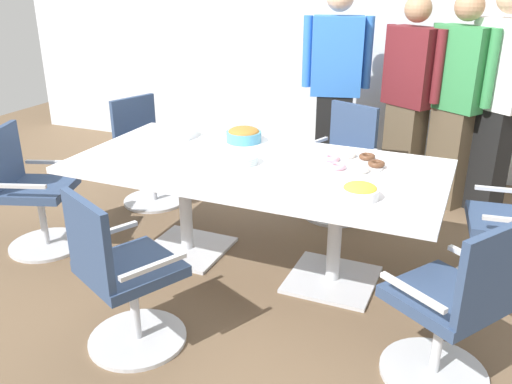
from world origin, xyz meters
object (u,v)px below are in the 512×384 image
Objects in this scene: snack_bowl_chips_yellow at (360,191)px; napkin_pile at (184,133)px; person_standing_1 at (409,96)px; office_chair_4 at (123,281)px; plate_stack at (241,159)px; person_standing_2 at (456,100)px; office_chair_1 at (340,168)px; conference_table at (256,181)px; office_chair_3 at (32,196)px; snack_bowl_pretzels at (244,134)px; office_chair_2 at (148,157)px; donut_platter at (353,163)px; office_chair_5 at (452,313)px; person_standing_0 at (335,85)px; person_standing_3 at (496,98)px.

snack_bowl_chips_yellow reaches higher than napkin_pile.
office_chair_4 is at bearing 102.02° from person_standing_1.
plate_stack is 1.16× the size of napkin_pile.
person_standing_1 is 2.05m from snack_bowl_chips_yellow.
office_chair_1 is at bearing 67.67° from person_standing_2.
person_standing_2 is at bearing -161.08° from person_standing_1.
plate_stack is at bearing -160.27° from conference_table.
office_chair_4 is 1.13m from plate_stack.
office_chair_3 is 1.59m from snack_bowl_pretzels.
office_chair_1 is at bearing 89.64° from person_standing_1.
plate_stack is at bearing -30.12° from napkin_pile.
napkin_pile reaches higher than plate_stack.
office_chair_2 is at bearing 54.14° from person_standing_2.
donut_platter is at bearing 128.90° from office_chair_1.
office_chair_2 is 0.51× the size of person_standing_2.
office_chair_4 reaches higher than conference_table.
office_chair_5 is 4.86× the size of napkin_pile.
office_chair_4 is at bearing 94.90° from office_chair_1.
snack_bowl_pretzels reaches higher than snack_bowl_chips_yellow.
snack_bowl_chips_yellow is 0.52× the size of donut_platter.
office_chair_1 reaches higher than donut_platter.
person_standing_2 reaches higher than office_chair_5.
person_standing_2 reaches higher than office_chair_3.
person_standing_0 reaches higher than napkin_pile.
conference_table is at bearing 99.58° from person_standing_1.
donut_platter is 1.84× the size of plate_stack.
office_chair_4 is (1.03, -1.77, 0.00)m from office_chair_2.
office_chair_1 is 1.32m from napkin_pile.
person_standing_3 reaches higher than person_standing_2.
office_chair_3 reaches higher than snack_bowl_pretzels.
snack_bowl_pretzels reaches higher than donut_platter.
snack_bowl_pretzels is at bearing 94.40° from office_chair_2.
snack_bowl_chips_yellow is (0.75, -0.30, 0.17)m from conference_table.
person_standing_1 reaches higher than office_chair_5.
office_chair_4 is 3.11m from person_standing_2.
donut_platter is (1.91, -0.47, 0.36)m from office_chair_2.
person_standing_3 is 2.06m from snack_bowl_chips_yellow.
napkin_pile is (-1.44, -1.39, -0.13)m from person_standing_1.
office_chair_1 is 4.20× the size of plate_stack.
plate_stack is at bearing 97.89° from office_chair_5.
office_chair_4 is 1.61m from donut_platter.
conference_table is 0.83m from snack_bowl_chips_yellow.
donut_platter is at bearing 85.82° from office_chair_3.
conference_table is 2.00m from person_standing_2.
donut_platter is (0.88, 1.30, 0.36)m from office_chair_4.
office_chair_4 reaches higher than snack_bowl_pretzels.
office_chair_3 is 3.41m from person_standing_2.
person_standing_0 is 0.98× the size of person_standing_3.
office_chair_1 is 3.54× the size of snack_bowl_pretzels.
conference_table is 12.81× the size of napkin_pile.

